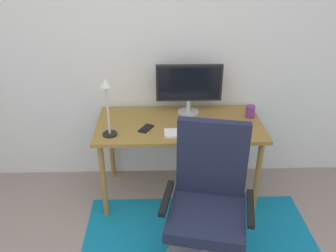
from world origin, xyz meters
The scene contains 9 objects.
wall_back centered at (0.00, 2.20, 1.30)m, with size 6.00×0.10×2.60m, color silver.
desk centered at (0.31, 1.80, 0.63)m, with size 1.33×0.67×0.70m.
monitor centered at (0.40, 1.99, 0.95)m, with size 0.55×0.18×0.42m.
keyboard centered at (0.40, 1.60, 0.71)m, with size 0.43×0.13×0.02m, color white.
computer_mouse centered at (0.74, 1.58, 0.72)m, with size 0.06×0.10×0.03m, color black.
coffee_cup centered at (0.91, 1.89, 0.75)m, with size 0.07×0.07×0.10m, color #6C2D77.
cell_phone centered at (0.05, 1.70, 0.71)m, with size 0.07×0.14×0.01m, color black.
desk_lamp centered at (-0.23, 1.61, 0.99)m, with size 0.11×0.11×0.45m.
office_chair centered at (0.45, 1.01, 0.41)m, with size 0.61×0.56×1.03m.
Camera 1 is at (0.14, -0.71, 1.96)m, focal length 37.15 mm.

